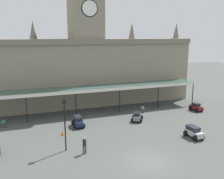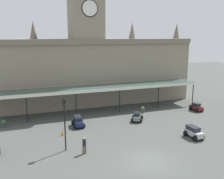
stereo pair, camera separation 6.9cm
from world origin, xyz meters
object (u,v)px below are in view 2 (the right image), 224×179
Objects in this scene: planter_by_canopy at (4,124)px; planter_forecourt_centre at (142,110)px; car_navy_estate at (78,122)px; traffic_cone at (63,133)px; car_silver_estate at (194,133)px; victorian_lamppost at (65,119)px; car_maroon_sedan at (196,108)px; car_grey_sedan at (137,117)px; pedestrian_crossing_forecourt at (84,145)px.

planter_by_canopy is 1.00× the size of planter_forecourt_centre.
car_navy_estate reaches higher than traffic_cone.
planter_by_canopy is (-19.80, 10.78, -0.07)m from car_silver_estate.
victorian_lamppost is 4.98m from traffic_cone.
car_navy_estate is at bearing -18.22° from planter_by_canopy.
car_silver_estate is at bearing -129.49° from car_maroon_sedan.
car_silver_estate is at bearing -84.13° from planter_forecourt_centre.
car_grey_sedan is 2.34× the size of planter_forecourt_centre.
planter_by_canopy is at bearing 123.34° from victorian_lamppost.
planter_forecourt_centre is at bearing 95.87° from car_silver_estate.
traffic_cone is at bearing -172.14° from car_maroon_sedan.
victorian_lamppost is (-2.66, -6.26, 2.71)m from car_navy_estate.
planter_forecourt_centre is at bearing 34.16° from victorian_lamppost.
victorian_lamppost reaches higher than planter_by_canopy.
car_grey_sedan is 10.22m from traffic_cone.
car_maroon_sedan is at bearing -4.89° from planter_by_canopy.
car_grey_sedan is (-10.35, -1.18, 0.00)m from car_maroon_sedan.
traffic_cone is at bearing -135.31° from car_navy_estate.
victorian_lamppost is (-13.81, 1.68, 2.71)m from car_silver_estate.
car_silver_estate is at bearing -65.33° from car_grey_sedan.
planter_forecourt_centre is at bearing 20.65° from traffic_cone.
car_maroon_sedan is at bearing 7.86° from traffic_cone.
pedestrian_crossing_forecourt is at bearing 178.40° from car_silver_estate.
car_silver_estate is 2.39× the size of planter_by_canopy.
victorian_lamppost is at bearing 139.11° from pedestrian_crossing_forecourt.
car_navy_estate reaches higher than planter_forecourt_centre.
car_silver_estate is 1.00× the size of car_navy_estate.
car_silver_estate and car_navy_estate have the same top height.
car_navy_estate is 2.39× the size of planter_forecourt_centre.
car_maroon_sedan is 8.26m from planter_forecourt_centre.
car_navy_estate is at bearing 81.57° from pedestrian_crossing_forecourt.
car_silver_estate reaches higher than car_maroon_sedan.
car_maroon_sedan is at bearing 22.91° from pedestrian_crossing_forecourt.
car_silver_estate is at bearing -22.85° from traffic_cone.
planter_by_canopy is at bearing 161.78° from car_navy_estate.
planter_by_canopy reaches higher than traffic_cone.
traffic_cone is 0.66× the size of planter_forecourt_centre.
pedestrian_crossing_forecourt is 12.88m from planter_by_canopy.
planter_forecourt_centre is (12.38, 4.67, 0.17)m from traffic_cone.
victorian_lamppost is 8.32× the size of traffic_cone.
traffic_cone is (-13.44, 5.66, -0.25)m from car_silver_estate.
car_silver_estate is 1.37× the size of pedestrian_crossing_forecourt.
car_grey_sedan is at bearing 28.30° from victorian_lamppost.
car_grey_sedan is at bearing -173.50° from car_maroon_sedan.
car_maroon_sedan is (6.99, 8.49, -0.06)m from car_silver_estate.
planter_forecourt_centre reaches higher than traffic_cone.
pedestrian_crossing_forecourt is 0.31× the size of victorian_lamppost.
planter_by_canopy is (-6.36, 5.12, 0.17)m from traffic_cone.
pedestrian_crossing_forecourt is at bearing -40.89° from victorian_lamppost.
car_navy_estate reaches higher than planter_by_canopy.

